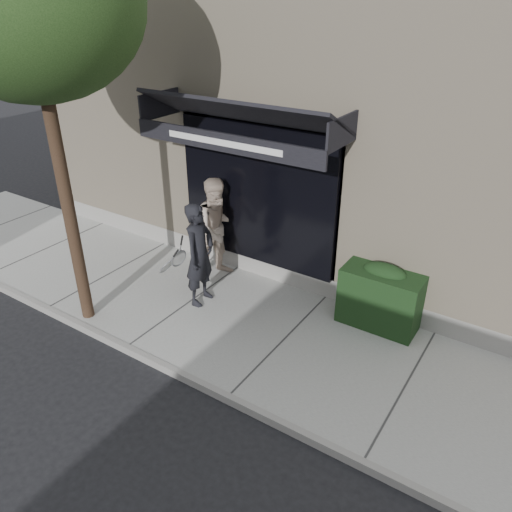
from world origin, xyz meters
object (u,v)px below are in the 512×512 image
Objects in this scene: street_tree at (29,3)px; pedestrian_back at (218,229)px; hedge at (381,296)px; pedestrian_front at (199,255)px.

pedestrian_back is at bearing 66.18° from street_tree.
hedge is 6.61m from street_tree.
pedestrian_back is at bearing -177.34° from hedge.
hedge is 3.16m from pedestrian_front.
pedestrian_front is (1.36, 1.45, -3.92)m from street_tree.
pedestrian_front is 0.94× the size of pedestrian_back.
pedestrian_front reaches higher than hedge.
pedestrian_back reaches higher than pedestrian_front.
pedestrian_back is (1.06, 2.40, -3.86)m from street_tree.
pedestrian_back is (-0.30, 0.94, 0.06)m from pedestrian_front.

